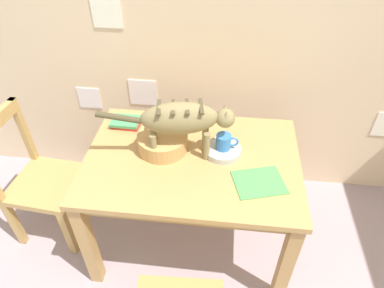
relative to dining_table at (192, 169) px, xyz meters
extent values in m
cube|color=beige|center=(0.02, 0.68, 0.60)|extent=(5.05, 0.10, 2.50)
cube|color=white|center=(-0.59, 0.63, 0.65)|extent=(0.19, 0.01, 0.19)
cube|color=white|center=(-0.42, 0.63, 0.10)|extent=(0.20, 0.01, 0.20)
cube|color=white|center=(-0.83, 0.63, 0.03)|extent=(0.17, 0.01, 0.17)
cube|color=tan|center=(0.00, 0.00, 0.08)|extent=(1.20, 0.84, 0.03)
cube|color=#A6804A|center=(0.00, 0.00, 0.02)|extent=(1.12, 0.76, 0.07)
cube|color=tan|center=(-0.55, -0.37, -0.30)|extent=(0.07, 0.07, 0.71)
cube|color=tan|center=(0.55, -0.37, -0.30)|extent=(0.07, 0.07, 0.71)
cube|color=tan|center=(-0.55, 0.37, -0.30)|extent=(0.07, 0.07, 0.71)
cube|color=tan|center=(0.55, 0.37, -0.30)|extent=(0.07, 0.07, 0.71)
ellipsoid|color=olive|center=(-0.07, 0.02, 0.34)|extent=(0.43, 0.21, 0.18)
cube|color=#4A412A|center=(-0.17, 0.00, 0.42)|extent=(0.04, 0.14, 0.01)
cube|color=#4A412A|center=(-0.10, 0.02, 0.42)|extent=(0.04, 0.14, 0.01)
cube|color=#4A412A|center=(-0.03, 0.03, 0.42)|extent=(0.04, 0.14, 0.01)
cube|color=#4A412A|center=(0.04, 0.04, 0.42)|extent=(0.04, 0.14, 0.01)
cylinder|color=olive|center=(0.07, 0.08, 0.18)|extent=(0.04, 0.04, 0.17)
cylinder|color=olive|center=(0.08, 0.01, 0.18)|extent=(0.04, 0.04, 0.17)
cylinder|color=olive|center=(-0.22, 0.04, 0.18)|extent=(0.04, 0.04, 0.17)
cylinder|color=olive|center=(-0.20, -0.04, 0.18)|extent=(0.04, 0.04, 0.17)
sphere|color=olive|center=(0.17, 0.06, 0.34)|extent=(0.10, 0.10, 0.10)
cone|color=olive|center=(0.16, 0.09, 0.38)|extent=(0.04, 0.04, 0.04)
cone|color=olive|center=(0.17, 0.03, 0.38)|extent=(0.04, 0.04, 0.04)
cylinder|color=#4A412A|center=(-0.37, -0.03, 0.36)|extent=(0.24, 0.07, 0.09)
cylinder|color=#B3B5AE|center=(0.17, 0.06, 0.11)|extent=(0.21, 0.21, 0.04)
cylinder|color=#3274C1|center=(0.17, 0.06, 0.18)|extent=(0.08, 0.08, 0.09)
torus|color=#3274C1|center=(0.22, 0.06, 0.18)|extent=(0.06, 0.01, 0.06)
cube|color=#4DA150|center=(0.37, -0.15, 0.10)|extent=(0.30, 0.27, 0.01)
cube|color=red|center=(-0.44, 0.26, 0.10)|extent=(0.18, 0.14, 0.02)
cube|color=#479860|center=(-0.45, 0.26, 0.12)|extent=(0.18, 0.13, 0.02)
cylinder|color=tan|center=(-0.18, 0.06, 0.14)|extent=(0.29, 0.29, 0.10)
cylinder|color=brown|center=(-0.18, 0.06, 0.15)|extent=(0.23, 0.23, 0.08)
cube|color=tan|center=(-0.94, 0.00, -0.23)|extent=(0.45, 0.45, 0.04)
cube|color=tan|center=(-1.11, 0.20, 0.03)|extent=(0.04, 0.04, 0.48)
cube|color=tan|center=(-0.74, 0.17, -0.45)|extent=(0.04, 0.04, 0.40)
cube|color=tan|center=(-0.77, -0.21, -0.45)|extent=(0.04, 0.04, 0.40)
cube|color=tan|center=(-1.11, 0.20, -0.45)|extent=(0.04, 0.04, 0.40)
cube|color=tan|center=(-1.14, -0.18, -0.45)|extent=(0.04, 0.04, 0.40)
camera|label=1|loc=(0.16, -1.40, 1.40)|focal=32.10mm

